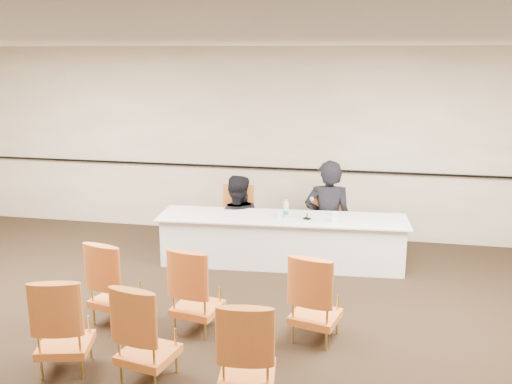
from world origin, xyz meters
TOP-DOWN VIEW (x-y plane):
  - floor at (0.00, 0.00)m, footprint 10.00×10.00m
  - ceiling at (0.00, 0.00)m, footprint 10.00×10.00m
  - wall_back at (0.00, 4.00)m, footprint 10.00×0.04m
  - wall_rail at (0.00, 3.96)m, footprint 9.80×0.04m
  - panel_table at (0.50, 2.64)m, footprint 3.48×1.03m
  - panelist_main at (1.09, 3.20)m, footprint 0.72×0.50m
  - panelist_main_chair at (1.09, 3.20)m, footprint 0.53×0.53m
  - panelist_second at (-0.27, 3.11)m, footprint 0.88×0.73m
  - panelist_second_chair at (-0.27, 3.11)m, footprint 0.53×0.53m
  - papers at (0.85, 2.57)m, footprint 0.34×0.27m
  - microphone at (0.85, 2.58)m, footprint 0.16×0.23m
  - water_bottle at (0.55, 2.62)m, footprint 0.10×0.10m
  - drinking_glass at (0.47, 2.56)m, footprint 0.08×0.08m
  - coffee_cup at (1.22, 2.53)m, footprint 0.11×0.11m
  - aud_chair_front_left at (-1.01, 0.53)m, footprint 0.61×0.61m
  - aud_chair_front_mid at (-0.08, 0.52)m, footprint 0.58×0.58m
  - aud_chair_front_right at (1.18, 0.57)m, footprint 0.60×0.60m
  - aud_chair_back_left at (-1.06, -0.48)m, footprint 0.61×0.61m
  - aud_chair_back_mid at (-0.24, -0.48)m, footprint 0.59×0.59m
  - aud_chair_back_right at (0.71, -0.62)m, footprint 0.55×0.55m

SIDE VIEW (x-z plane):
  - floor at x=0.00m, z-range 0.00..0.00m
  - panelist_second at x=-0.27m, z-range -0.49..1.15m
  - panel_table at x=0.50m, z-range 0.00..0.69m
  - panelist_main at x=1.09m, z-range -0.49..1.41m
  - panelist_main_chair at x=1.09m, z-range 0.00..0.95m
  - panelist_second_chair at x=-0.27m, z-range 0.00..0.95m
  - aud_chair_front_left at x=-1.01m, z-range 0.00..0.95m
  - aud_chair_front_mid at x=-0.08m, z-range 0.00..0.95m
  - aud_chair_front_right at x=1.18m, z-range 0.00..0.95m
  - aud_chair_back_left at x=-1.06m, z-range 0.00..0.95m
  - aud_chair_back_mid at x=-0.24m, z-range 0.00..0.95m
  - aud_chair_back_right at x=0.71m, z-range 0.00..0.95m
  - papers at x=0.85m, z-range 0.69..0.69m
  - drinking_glass at x=0.47m, z-range 0.69..0.79m
  - coffee_cup at x=1.22m, z-range 0.69..0.83m
  - water_bottle at x=0.55m, z-range 0.69..0.94m
  - microphone at x=0.85m, z-range 0.69..0.98m
  - wall_rail at x=0.00m, z-range 1.09..1.11m
  - wall_back at x=0.00m, z-range 0.00..3.00m
  - ceiling at x=0.00m, z-range 3.00..3.00m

